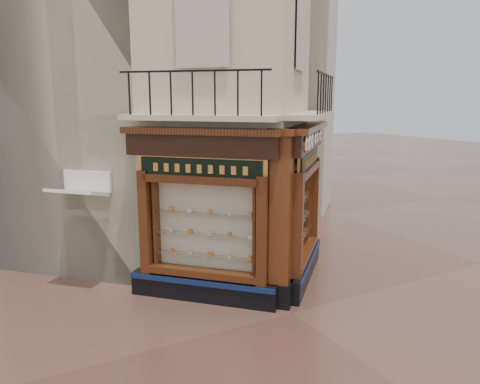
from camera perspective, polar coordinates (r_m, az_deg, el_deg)
ground at (r=10.60m, az=6.38°, el=-14.46°), size 80.00×80.00×0.00m
main_building at (r=15.06m, az=-7.17°, el=16.61°), size 11.31×11.31×12.00m
neighbour_left at (r=16.72m, az=-18.53°, el=13.88°), size 11.31×11.31×11.00m
neighbour_right at (r=18.28m, az=-2.62°, el=14.18°), size 11.31×11.31×11.00m
shopfront_left at (r=10.55m, az=-4.60°, el=-3.10°), size 2.86×2.86×3.98m
shopfront_right at (r=11.94m, az=7.83°, el=-1.46°), size 2.86×2.86×3.98m
corner_pilaster at (r=10.31m, az=5.03°, el=-3.63°), size 0.85×0.85×3.98m
balcony at (r=10.80m, az=2.31°, el=9.29°), size 5.94×2.97×1.03m
clock_a at (r=10.36m, az=7.99°, el=5.79°), size 0.28×0.28×0.35m
clock_b at (r=10.80m, az=8.35°, el=6.01°), size 0.33×0.33×0.41m
clock_c at (r=11.26m, az=8.70°, el=6.22°), size 0.32×0.32×0.40m
clock_d at (r=11.83m, az=9.08°, el=6.45°), size 0.27×0.27×0.33m
clock_e at (r=12.26m, az=9.35°, el=6.61°), size 0.25×0.25×0.31m
clock_f at (r=12.78m, az=9.65°, el=6.79°), size 0.26×0.26×0.31m
awning at (r=12.36m, az=-18.53°, el=-11.13°), size 1.45×1.45×0.27m
signboard_left at (r=10.26m, az=-4.85°, el=2.88°), size 2.18×2.18×0.58m
signboard_right at (r=11.73m, az=8.35°, el=3.87°), size 2.03×2.03×0.54m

